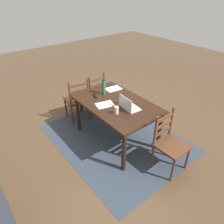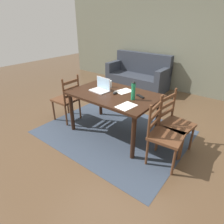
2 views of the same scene
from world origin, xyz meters
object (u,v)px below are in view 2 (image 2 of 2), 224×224
chair_right_near (164,135)px  tv_remote (140,96)px  water_bottle (133,90)px  computer_mouse (115,93)px  dining_table (114,99)px  laptop (101,87)px  chair_left_near (67,99)px  chair_right_far (175,123)px  couch (138,76)px  drinking_glass (110,84)px

chair_right_near → tv_remote: 0.76m
water_bottle → computer_mouse: 0.40m
chair_right_near → computer_mouse: size_ratio=9.50×
dining_table → computer_mouse: size_ratio=14.94×
dining_table → chair_right_near: (1.04, -0.20, -0.21)m
laptop → tv_remote: (0.69, 0.17, -0.05)m
chair_right_near → chair_left_near: same height
dining_table → tv_remote: tv_remote is taller
chair_right_far → laptop: (-1.30, -0.23, 0.37)m
water_bottle → computer_mouse: size_ratio=2.97×
chair_right_near → water_bottle: (-0.64, 0.17, 0.46)m
couch → drinking_glass: (0.73, -2.28, 0.48)m
chair_right_near → water_bottle: 0.81m
drinking_glass → computer_mouse: size_ratio=1.24×
dining_table → chair_right_far: bearing=10.8°
chair_right_near → laptop: (-1.30, 0.17, 0.37)m
dining_table → tv_remote: size_ratio=8.79×
water_bottle → drinking_glass: 0.70m
chair_right_near → computer_mouse: bearing=169.1°
computer_mouse → laptop: bearing=-170.3°
couch → tv_remote: (1.41, -2.35, 0.43)m
chair_right_near → chair_right_far: bearing=90.0°
chair_left_near → tv_remote: size_ratio=5.59×
water_bottle → dining_table: bearing=176.1°
chair_left_near → laptop: size_ratio=2.80×
laptop → water_bottle: (0.66, -0.00, 0.10)m
chair_right_far → laptop: 1.37m
laptop → water_bottle: water_bottle is taller
chair_left_near → chair_right_far: bearing=10.6°
computer_mouse → tv_remote: bearing=24.5°
dining_table → chair_right_near: size_ratio=1.57×
dining_table → chair_left_near: bearing=-169.5°
chair_right_far → computer_mouse: chair_right_far is taller
chair_left_near → tv_remote: 1.54m
tv_remote → chair_right_near: bearing=-94.9°
chair_right_near → chair_left_near: size_ratio=1.00×
drinking_glass → water_bottle: bearing=-20.2°
chair_right_near → drinking_glass: bearing=162.4°
computer_mouse → dining_table: bearing=-179.0°
chair_right_far → computer_mouse: bearing=-168.8°
dining_table → tv_remote: bearing=18.5°
dining_table → computer_mouse: computer_mouse is taller
couch → water_bottle: (1.38, -2.52, 0.57)m
water_bottle → tv_remote: bearing=78.6°
couch → water_bottle: water_bottle is taller
drinking_glass → computer_mouse: 0.36m
water_bottle → chair_left_near: bearing=-173.5°
computer_mouse → tv_remote: (0.41, 0.15, -0.01)m
water_bottle → tv_remote: water_bottle is taller
dining_table → computer_mouse: bearing=-3.6°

